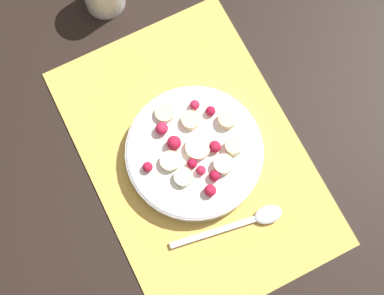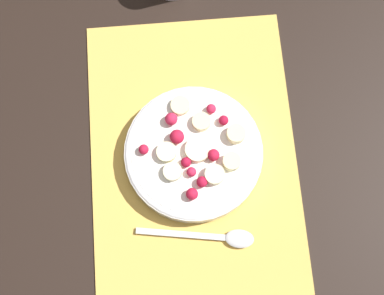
{
  "view_description": "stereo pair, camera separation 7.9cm",
  "coord_description": "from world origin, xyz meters",
  "views": [
    {
      "loc": [
        0.18,
        -0.09,
        0.8
      ],
      "look_at": [
        -0.0,
        -0.0,
        0.04
      ],
      "focal_mm": 50.0,
      "sensor_mm": 36.0,
      "label": 1
    },
    {
      "loc": [
        0.2,
        -0.02,
        0.8
      ],
      "look_at": [
        -0.0,
        -0.0,
        0.04
      ],
      "focal_mm": 50.0,
      "sensor_mm": 36.0,
      "label": 2
    }
  ],
  "objects": [
    {
      "name": "ground_plane",
      "position": [
        0.0,
        0.0,
        0.0
      ],
      "size": [
        3.0,
        3.0,
        0.0
      ],
      "primitive_type": "plane",
      "color": "black"
    },
    {
      "name": "spoon",
      "position": [
        0.13,
        0.03,
        0.01
      ],
      "size": [
        0.05,
        0.18,
        0.01
      ],
      "rotation": [
        0.0,
        0.0,
        7.69
      ],
      "color": "silver",
      "rests_on": "placemat"
    },
    {
      "name": "fruit_bowl",
      "position": [
        -0.0,
        -0.0,
        0.02
      ],
      "size": [
        0.21,
        0.21,
        0.05
      ],
      "color": "white",
      "rests_on": "placemat"
    },
    {
      "name": "placemat",
      "position": [
        0.0,
        0.0,
        0.0
      ],
      "size": [
        0.46,
        0.32,
        0.01
      ],
      "color": "#E0B251",
      "rests_on": "ground_plane"
    }
  ]
}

